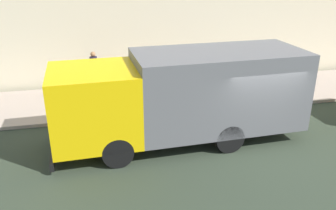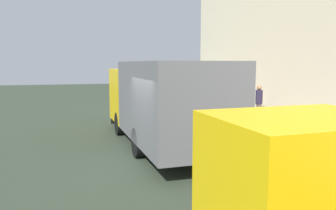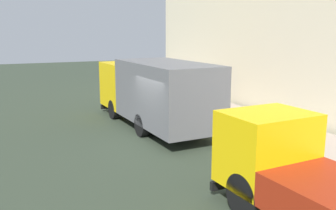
{
  "view_description": "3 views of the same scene",
  "coord_description": "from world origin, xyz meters",
  "px_view_note": "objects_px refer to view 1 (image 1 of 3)",
  "views": [
    {
      "loc": [
        -9.22,
        5.03,
        5.55
      ],
      "look_at": [
        0.85,
        2.88,
        1.36
      ],
      "focal_mm": 37.38,
      "sensor_mm": 36.0,
      "label": 1
    },
    {
      "loc": [
        -1.89,
        -9.02,
        2.91
      ],
      "look_at": [
        0.63,
        0.24,
        1.72
      ],
      "focal_mm": 35.95,
      "sensor_mm": 36.0,
      "label": 2
    },
    {
      "loc": [
        -5.16,
        -12.67,
        4.23
      ],
      "look_at": [
        1.27,
        1.5,
        1.12
      ],
      "focal_mm": 39.7,
      "sensor_mm": 36.0,
      "label": 3
    }
  ],
  "objects_px": {
    "large_utility_truck": "(183,94)",
    "pedestrian_walking": "(94,69)",
    "street_sign_post": "(178,75)",
    "traffic_cone_orange": "(86,109)"
  },
  "relations": [
    {
      "from": "large_utility_truck",
      "to": "pedestrian_walking",
      "type": "distance_m",
      "value": 6.13
    },
    {
      "from": "street_sign_post",
      "to": "traffic_cone_orange",
      "type": "bearing_deg",
      "value": 90.64
    },
    {
      "from": "large_utility_truck",
      "to": "pedestrian_walking",
      "type": "bearing_deg",
      "value": 24.28
    },
    {
      "from": "street_sign_post",
      "to": "pedestrian_walking",
      "type": "bearing_deg",
      "value": 44.75
    },
    {
      "from": "pedestrian_walking",
      "to": "large_utility_truck",
      "type": "bearing_deg",
      "value": 125.54
    },
    {
      "from": "large_utility_truck",
      "to": "pedestrian_walking",
      "type": "height_order",
      "value": "large_utility_truck"
    },
    {
      "from": "large_utility_truck",
      "to": "pedestrian_walking",
      "type": "relative_size",
      "value": 4.64
    },
    {
      "from": "traffic_cone_orange",
      "to": "street_sign_post",
      "type": "xyz_separation_m",
      "value": [
        0.04,
        -3.55,
        1.11
      ]
    },
    {
      "from": "large_utility_truck",
      "to": "street_sign_post",
      "type": "bearing_deg",
      "value": -12.17
    },
    {
      "from": "traffic_cone_orange",
      "to": "street_sign_post",
      "type": "distance_m",
      "value": 3.72
    }
  ]
}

